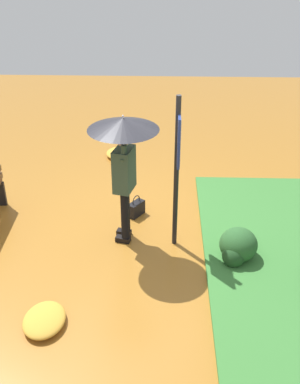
# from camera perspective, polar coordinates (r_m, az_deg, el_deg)

# --- Properties ---
(ground_plane) EXTENTS (18.00, 18.00, 0.00)m
(ground_plane) POSITION_cam_1_polar(r_m,az_deg,el_deg) (7.18, -2.54, -5.35)
(ground_plane) COLOR #9E6623
(person_with_umbrella) EXTENTS (0.96, 0.96, 2.04)m
(person_with_umbrella) POSITION_cam_1_polar(r_m,az_deg,el_deg) (6.28, -3.29, 5.50)
(person_with_umbrella) COLOR black
(person_with_umbrella) RESTS_ON ground_plane
(info_sign_post) EXTENTS (0.44, 0.07, 2.30)m
(info_sign_post) POSITION_cam_1_polar(r_m,az_deg,el_deg) (6.28, 3.44, 4.44)
(info_sign_post) COLOR black
(info_sign_post) RESTS_ON ground_plane
(handbag) EXTENTS (0.33, 0.29, 0.37)m
(handbag) POSITION_cam_1_polar(r_m,az_deg,el_deg) (7.59, -1.71, -2.05)
(handbag) COLOR black
(handbag) RESTS_ON ground_plane
(shrub_cluster) EXTENTS (0.59, 0.54, 0.49)m
(shrub_cluster) POSITION_cam_1_polar(r_m,az_deg,el_deg) (6.66, 10.78, -6.68)
(shrub_cluster) COLOR #285628
(shrub_cluster) RESTS_ON ground_plane
(leaf_pile_near_person) EXTENTS (0.58, 0.46, 0.13)m
(leaf_pile_near_person) POSITION_cam_1_polar(r_m,az_deg,el_deg) (9.68, -4.07, 4.83)
(leaf_pile_near_person) COLOR gold
(leaf_pile_near_person) RESTS_ON ground_plane
(leaf_pile_by_bench) EXTENTS (0.63, 0.51, 0.14)m
(leaf_pile_by_bench) POSITION_cam_1_polar(r_m,az_deg,el_deg) (5.84, -12.96, -15.17)
(leaf_pile_by_bench) COLOR gold
(leaf_pile_by_bench) RESTS_ON ground_plane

